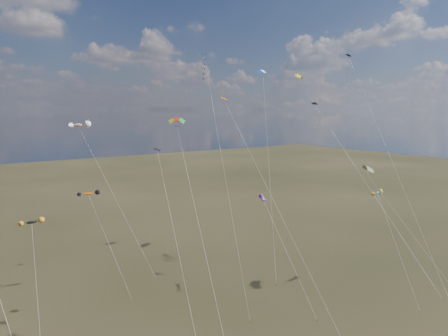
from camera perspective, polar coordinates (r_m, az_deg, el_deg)
diamond_black_high at (r=74.68m, az=18.07°, el=11.29°), size 10.18×27.47×37.24m
diamond_navy_tall at (r=66.98m, az=-2.42°, el=11.88°), size 6.19×20.68×36.81m
diamond_black_mid at (r=47.92m, az=-7.69°, el=-6.31°), size 4.83×19.90×22.55m
diamond_navy_right at (r=65.63m, az=13.67°, el=5.27°), size 9.51×18.48×28.63m
diamond_orange_center at (r=44.77m, az=6.03°, el=-2.38°), size 8.97×13.45×28.87m
parafoil_yellow at (r=80.25m, az=10.77°, el=12.80°), size 4.43×28.96×34.79m
parafoil_blue_white at (r=80.33m, az=5.63°, el=13.45°), size 12.06×17.55×35.56m
parafoil_striped at (r=64.46m, az=19.94°, el=0.13°), size 6.81×15.29×19.65m
parafoil_tricolor at (r=48.81m, az=-6.71°, el=6.65°), size 2.68×15.35×26.86m
novelty_black_orange at (r=59.57m, az=-25.78°, el=-7.03°), size 2.77×8.74×13.09m
novelty_orange_black at (r=64.39m, az=-18.78°, el=-3.55°), size 4.77×9.25×15.23m
novelty_white_purple at (r=60.60m, az=5.62°, el=-4.36°), size 1.58×13.00×14.70m
novelty_redwhite_stripe at (r=75.07m, az=-20.05°, el=5.74°), size 9.07×16.79×25.55m
novelty_blue_yellow at (r=67.93m, az=21.13°, el=-3.37°), size 5.27×11.05×14.90m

